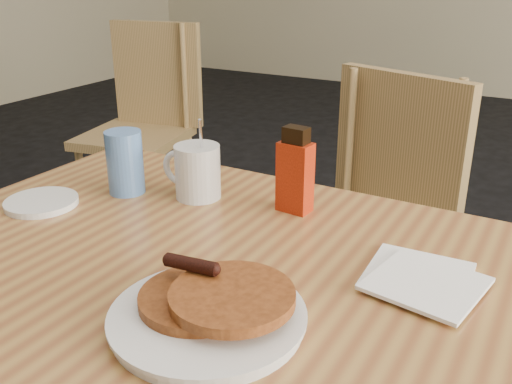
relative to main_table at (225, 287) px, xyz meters
The scene contains 9 objects.
main_table is the anchor object (origin of this frame).
chair_main_far 0.78m from the main_table, 87.80° to the left, with size 0.52×0.53×0.91m.
chair_wall_extra 1.81m from the main_table, 133.83° to the left, with size 0.50×0.50×0.94m.
pancake_plate 0.17m from the main_table, 64.42° to the right, with size 0.26×0.26×0.07m.
coffee_mug 0.29m from the main_table, 133.55° to the left, with size 0.13×0.09×0.17m.
syrup_bottle 0.26m from the main_table, 88.49° to the left, with size 0.06×0.04×0.16m.
napkin_stack 0.30m from the main_table, 17.64° to the left, with size 0.18×0.19×0.01m.
blue_tumbler 0.38m from the main_table, 155.18° to the left, with size 0.07×0.07×0.13m, color #5481C5.
side_saucer 0.43m from the main_table, behind, with size 0.14×0.14×0.01m, color silver.
Camera 1 is at (0.42, -0.72, 1.18)m, focal length 40.00 mm.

